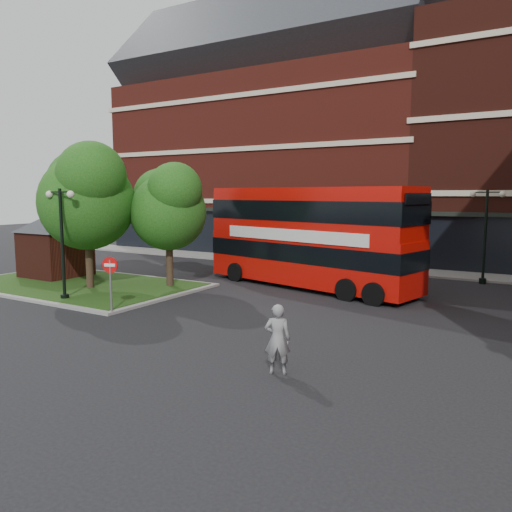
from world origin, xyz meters
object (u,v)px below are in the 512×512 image
Objects in this scene: bus at (308,230)px; car_white at (365,259)px; woman at (278,339)px; car_silver at (295,254)px.

bus is 2.80× the size of car_white.
bus is 12.69m from woman.
bus reaches higher than car_white.
woman is at bearing -161.74° from car_silver.
car_white is at bearing -101.29° from woman.
bus is at bearing -91.84° from woman.
car_white is at bearing 98.82° from bus.
car_silver is 4.88m from car_white.
woman is (4.56, -11.68, -1.98)m from bus.
car_white is at bearing -96.64° from car_silver.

